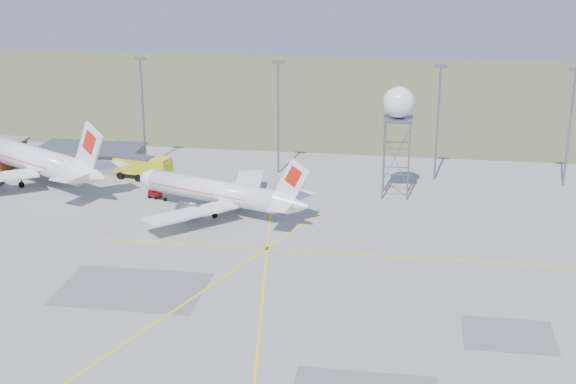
# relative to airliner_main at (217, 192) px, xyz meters

# --- Properties ---
(ground) EXTENTS (400.00, 400.00, 0.00)m
(ground) POSITION_rel_airliner_main_xyz_m (16.15, -44.01, -3.26)
(ground) COLOR #969691
(ground) RESTS_ON ground
(grass_strip) EXTENTS (400.00, 120.00, 0.03)m
(grass_strip) POSITION_rel_airliner_main_xyz_m (16.15, 95.99, -3.25)
(grass_strip) COLOR #596738
(grass_strip) RESTS_ON ground
(building_grey) EXTENTS (19.00, 10.00, 3.90)m
(building_grey) POSITION_rel_airliner_main_xyz_m (-28.85, 19.99, -1.29)
(building_grey) COLOR gray
(building_grey) RESTS_ON ground
(mast_a) EXTENTS (2.20, 0.50, 20.50)m
(mast_a) POSITION_rel_airliner_main_xyz_m (-18.85, 21.99, 8.81)
(mast_a) COLOR slate
(mast_a) RESTS_ON ground
(mast_b) EXTENTS (2.20, 0.50, 20.50)m
(mast_b) POSITION_rel_airliner_main_xyz_m (6.15, 21.99, 8.81)
(mast_b) COLOR slate
(mast_b) RESTS_ON ground
(mast_c) EXTENTS (2.20, 0.50, 20.50)m
(mast_c) POSITION_rel_airliner_main_xyz_m (34.15, 21.99, 8.81)
(mast_c) COLOR slate
(mast_c) RESTS_ON ground
(mast_d) EXTENTS (2.20, 0.50, 20.50)m
(mast_d) POSITION_rel_airliner_main_xyz_m (56.15, 21.99, 8.81)
(mast_d) COLOR slate
(mast_d) RESTS_ON ground
(airliner_main) EXTENTS (30.36, 28.53, 10.65)m
(airliner_main) POSITION_rel_airliner_main_xyz_m (0.00, 0.00, 0.00)
(airliner_main) COLOR white
(airliner_main) RESTS_ON ground
(airliner_far) EXTENTS (36.64, 33.71, 13.48)m
(airliner_far) POSITION_rel_airliner_main_xyz_m (-35.89, 10.29, 0.87)
(airliner_far) COLOR white
(airliner_far) RESTS_ON ground
(radar_tower) EXTENTS (5.08, 5.08, 18.40)m
(radar_tower) POSITION_rel_airliner_main_xyz_m (27.47, 12.06, 7.06)
(radar_tower) COLOR slate
(radar_tower) RESTS_ON ground
(fire_truck) EXTENTS (10.84, 6.01, 4.13)m
(fire_truck) POSITION_rel_airliner_main_xyz_m (-16.72, 14.85, -1.28)
(fire_truck) COLOR #CCCA18
(fire_truck) RESTS_ON ground
(baggage_tug) EXTENTS (2.36, 2.17, 1.58)m
(baggage_tug) POSITION_rel_airliner_main_xyz_m (-11.78, 5.04, -2.67)
(baggage_tug) COLOR #B80D12
(baggage_tug) RESTS_ON ground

